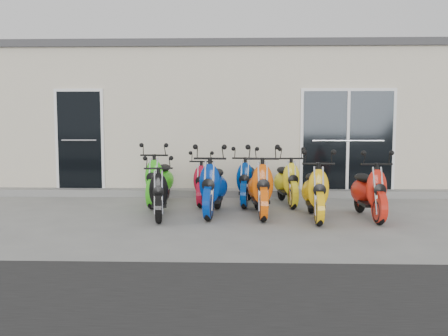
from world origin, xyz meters
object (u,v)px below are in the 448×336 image
(scooter_front_black, at_px, (159,186))
(scooter_front_orange_b, at_px, (315,184))
(scooter_back_yellow, at_px, (287,175))
(scooter_back_green, at_px, (159,173))
(scooter_front_orange_a, at_px, (260,179))
(scooter_back_blue, at_px, (247,175))
(scooter_front_red, at_px, (369,184))
(scooter_back_red, at_px, (204,177))
(scooter_front_blue, at_px, (213,179))

(scooter_front_black, distance_m, scooter_front_orange_b, 2.60)
(scooter_front_orange_b, xyz_separation_m, scooter_back_yellow, (-0.33, 1.44, -0.02))
(scooter_back_green, relative_size, scooter_back_yellow, 1.07)
(scooter_front_orange_a, height_order, scooter_back_blue, scooter_front_orange_a)
(scooter_front_orange_a, distance_m, scooter_back_green, 2.20)
(scooter_front_red, relative_size, scooter_back_red, 1.10)
(scooter_front_orange_b, relative_size, scooter_back_red, 1.12)
(scooter_front_orange_b, height_order, scooter_back_red, scooter_front_orange_b)
(scooter_back_red, bearing_deg, scooter_front_orange_a, -44.88)
(scooter_back_yellow, bearing_deg, scooter_front_orange_b, -83.96)
(scooter_front_orange_a, xyz_separation_m, scooter_front_red, (1.80, -0.20, -0.04))
(scooter_front_orange_a, distance_m, scooter_back_red, 1.60)
(scooter_front_red, relative_size, scooter_back_green, 0.96)
(scooter_front_blue, xyz_separation_m, scooter_back_green, (-1.11, 1.04, -0.01))
(scooter_front_blue, xyz_separation_m, scooter_front_red, (2.61, -0.24, -0.04))
(scooter_front_red, bearing_deg, scooter_back_red, 150.68)
(scooter_front_blue, distance_m, scooter_back_red, 1.18)
(scooter_front_orange_b, bearing_deg, scooter_front_black, -179.25)
(scooter_back_blue, bearing_deg, scooter_front_blue, -112.84)
(scooter_front_blue, bearing_deg, scooter_front_orange_b, -6.49)
(scooter_front_blue, relative_size, scooter_back_yellow, 1.09)
(scooter_front_red, distance_m, scooter_back_green, 3.93)
(scooter_front_orange_a, height_order, scooter_back_yellow, scooter_front_orange_a)
(scooter_back_green, xyz_separation_m, scooter_back_red, (0.86, 0.11, -0.08))
(scooter_front_orange_a, relative_size, scooter_front_red, 1.07)
(scooter_back_red, height_order, scooter_back_blue, scooter_back_blue)
(scooter_front_orange_b, relative_size, scooter_back_blue, 1.03)
(scooter_front_black, relative_size, scooter_back_red, 1.01)
(scooter_front_blue, relative_size, scooter_back_red, 1.18)
(scooter_front_red, bearing_deg, scooter_back_blue, 143.19)
(scooter_front_orange_a, bearing_deg, scooter_back_red, 129.44)
(scooter_front_red, xyz_separation_m, scooter_back_yellow, (-1.24, 1.33, -0.01))
(scooter_front_red, distance_m, scooter_back_blue, 2.41)
(scooter_back_blue, height_order, scooter_back_yellow, scooter_back_blue)
(scooter_front_red, xyz_separation_m, scooter_back_green, (-3.71, 1.28, 0.03))
(scooter_back_blue, bearing_deg, scooter_front_red, -27.79)
(scooter_front_blue, xyz_separation_m, scooter_back_yellow, (1.37, 1.09, -0.05))
(scooter_back_yellow, bearing_deg, scooter_front_black, -155.30)
(scooter_back_blue, bearing_deg, scooter_back_green, -172.75)
(scooter_front_orange_b, distance_m, scooter_back_green, 3.13)
(scooter_front_blue, distance_m, scooter_back_yellow, 1.75)
(scooter_front_black, xyz_separation_m, scooter_front_orange_b, (2.60, -0.04, 0.06))
(scooter_front_blue, height_order, scooter_front_orange_a, scooter_front_orange_a)
(scooter_back_green, distance_m, scooter_back_yellow, 2.48)
(scooter_back_blue, bearing_deg, scooter_back_yellow, 5.83)
(scooter_front_black, xyz_separation_m, scooter_front_blue, (0.89, 0.30, 0.09))
(scooter_front_orange_b, relative_size, scooter_back_green, 0.97)
(scooter_back_yellow, bearing_deg, scooter_back_green, 174.18)
(scooter_front_orange_a, height_order, scooter_back_red, scooter_front_orange_a)
(scooter_front_orange_a, xyz_separation_m, scooter_back_red, (-1.06, 1.19, -0.09))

